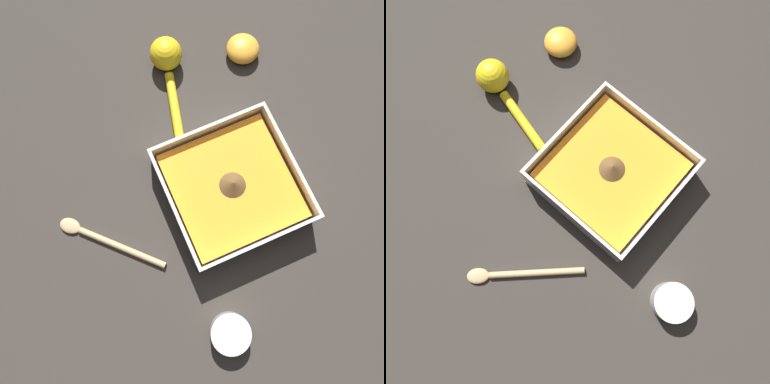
% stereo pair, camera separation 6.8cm
% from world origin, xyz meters
% --- Properties ---
extents(ground_plane, '(4.00, 4.00, 0.00)m').
position_xyz_m(ground_plane, '(0.00, 0.00, 0.00)').
color(ground_plane, '#332D28').
extents(square_dish, '(0.23, 0.23, 0.07)m').
position_xyz_m(square_dish, '(-0.01, 0.04, 0.03)').
color(square_dish, silver).
rests_on(square_dish, ground_plane).
extents(spice_bowl, '(0.07, 0.07, 0.04)m').
position_xyz_m(spice_bowl, '(0.22, -0.07, 0.02)').
color(spice_bowl, silver).
rests_on(spice_bowl, ground_plane).
extents(lemon_squeezer, '(0.20, 0.08, 0.06)m').
position_xyz_m(lemon_squeezer, '(-0.29, 0.03, 0.03)').
color(lemon_squeezer, yellow).
rests_on(lemon_squeezer, ground_plane).
extents(lemon_half, '(0.07, 0.07, 0.04)m').
position_xyz_m(lemon_half, '(-0.27, 0.18, 0.02)').
color(lemon_half, orange).
rests_on(lemon_half, ground_plane).
extents(wooden_spoon, '(0.17, 0.16, 0.01)m').
position_xyz_m(wooden_spoon, '(-0.01, -0.21, 0.01)').
color(wooden_spoon, tan).
rests_on(wooden_spoon, ground_plane).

